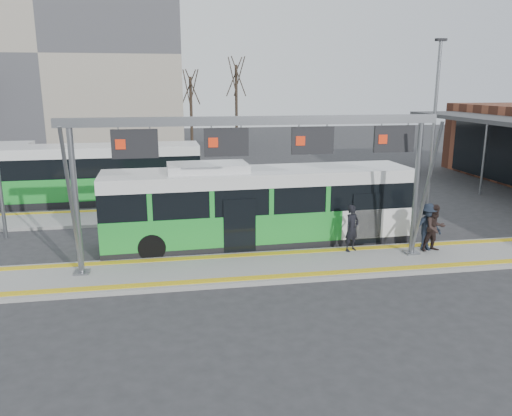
{
  "coord_description": "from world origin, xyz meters",
  "views": [
    {
      "loc": [
        -3.4,
        -16.39,
        6.37
      ],
      "look_at": [
        -0.02,
        3.0,
        1.5
      ],
      "focal_mm": 35.0,
      "sensor_mm": 36.0,
      "label": 1
    }
  ],
  "objects_px": {
    "gantry": "(260,147)",
    "passenger_c": "(428,227)",
    "hero_bus": "(258,207)",
    "passenger_b": "(435,228)",
    "passenger_a": "(352,228)"
  },
  "relations": [
    {
      "from": "passenger_a",
      "to": "gantry",
      "type": "bearing_deg",
      "value": 163.01
    },
    {
      "from": "passenger_a",
      "to": "passenger_b",
      "type": "xyz_separation_m",
      "value": [
        3.1,
        -0.56,
        0.01
      ]
    },
    {
      "from": "passenger_a",
      "to": "passenger_c",
      "type": "xyz_separation_m",
      "value": [
        2.88,
        -0.44,
        0.02
      ]
    },
    {
      "from": "passenger_a",
      "to": "passenger_c",
      "type": "bearing_deg",
      "value": -36.88
    },
    {
      "from": "hero_bus",
      "to": "passenger_a",
      "type": "relative_size",
      "value": 6.9
    },
    {
      "from": "passenger_a",
      "to": "passenger_b",
      "type": "distance_m",
      "value": 3.15
    },
    {
      "from": "hero_bus",
      "to": "passenger_a",
      "type": "distance_m",
      "value": 3.85
    },
    {
      "from": "passenger_b",
      "to": "passenger_c",
      "type": "relative_size",
      "value": 0.99
    },
    {
      "from": "passenger_b",
      "to": "passenger_c",
      "type": "bearing_deg",
      "value": 144.76
    },
    {
      "from": "hero_bus",
      "to": "passenger_c",
      "type": "bearing_deg",
      "value": -22.76
    },
    {
      "from": "gantry",
      "to": "passenger_a",
      "type": "bearing_deg",
      "value": 11.22
    },
    {
      "from": "gantry",
      "to": "passenger_c",
      "type": "height_order",
      "value": "gantry"
    },
    {
      "from": "gantry",
      "to": "passenger_c",
      "type": "distance_m",
      "value": 7.33
    },
    {
      "from": "passenger_c",
      "to": "passenger_b",
      "type": "bearing_deg",
      "value": -37.15
    },
    {
      "from": "passenger_a",
      "to": "passenger_b",
      "type": "bearing_deg",
      "value": -38.42
    }
  ]
}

